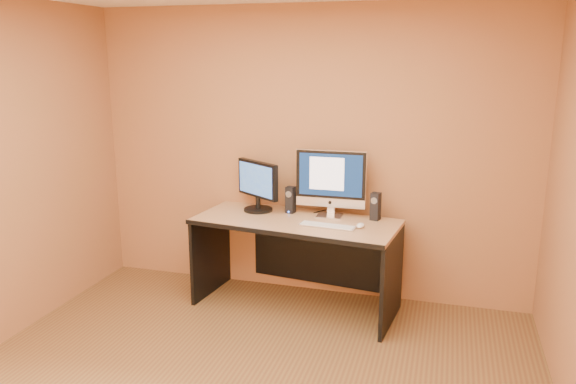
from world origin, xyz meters
name	(u,v)px	position (x,y,z in m)	size (l,w,h in m)	color
walls	(222,211)	(0.00, 0.00, 1.30)	(4.00, 4.00, 2.60)	#985F3D
desk	(296,264)	(0.00, 1.58, 0.40)	(1.72, 0.75, 0.80)	tan
imac	(330,183)	(0.26, 1.77, 1.09)	(0.61, 0.23, 0.59)	silver
second_monitor	(258,186)	(-0.40, 1.77, 1.02)	(0.52, 0.26, 0.45)	black
speaker_left	(291,200)	(-0.10, 1.79, 0.91)	(0.07, 0.08, 0.24)	black
speaker_right	(376,206)	(0.65, 1.77, 0.91)	(0.07, 0.08, 0.24)	black
keyboard	(327,226)	(0.30, 1.46, 0.81)	(0.46, 0.12, 0.02)	silver
mouse	(360,225)	(0.57, 1.52, 0.82)	(0.06, 0.11, 0.04)	white
cable_a	(334,213)	(0.27, 1.88, 0.80)	(0.01, 0.01, 0.24)	black
cable_b	(322,211)	(0.16, 1.91, 0.80)	(0.01, 0.01, 0.19)	black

